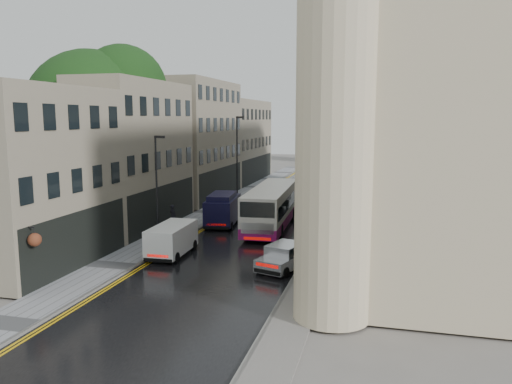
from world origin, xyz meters
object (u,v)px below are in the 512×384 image
at_px(cream_bus, 248,214).
at_px(white_lorry, 317,183).
at_px(tree_near, 92,137).
at_px(white_van, 148,245).
at_px(silver_hatchback, 260,260).
at_px(tree_far, 168,139).
at_px(lamp_post_near, 157,191).
at_px(pedestrian, 173,216).
at_px(lamp_post_far, 237,159).
at_px(navy_van, 206,212).

height_order(cream_bus, white_lorry, white_lorry).
xyz_separation_m(tree_near, white_van, (8.20, -7.58, -5.95)).
bearing_deg(silver_hatchback, tree_near, 169.01).
xyz_separation_m(tree_far, lamp_post_near, (6.77, -16.93, -2.56)).
bearing_deg(pedestrian, tree_near, 32.29).
bearing_deg(tree_far, lamp_post_near, -68.19).
bearing_deg(silver_hatchback, pedestrian, 152.25).
relative_size(white_lorry, lamp_post_far, 1.07).
height_order(pedestrian, lamp_post_near, lamp_post_near).
xyz_separation_m(cream_bus, silver_hatchback, (2.94, -8.14, -0.84)).
xyz_separation_m(white_lorry, navy_van, (-6.85, -11.21, -1.03)).
bearing_deg(lamp_post_far, cream_bus, -50.33).
distance_m(tree_far, navy_van, 15.18).
height_order(white_lorry, pedestrian, white_lorry).
relative_size(navy_van, lamp_post_near, 0.72).
distance_m(white_lorry, white_van, 21.33).
height_order(tree_near, navy_van, tree_near).
bearing_deg(navy_van, lamp_post_near, -113.31).
bearing_deg(silver_hatchback, white_lorry, 106.34).
distance_m(tree_far, pedestrian, 14.24).
bearing_deg(navy_van, silver_hatchback, -62.40).
height_order(white_lorry, lamp_post_near, lamp_post_near).
relative_size(white_lorry, white_van, 2.06).
bearing_deg(tree_far, navy_van, -54.93).
bearing_deg(lamp_post_far, tree_far, -146.68).
distance_m(cream_bus, silver_hatchback, 8.69).
bearing_deg(cream_bus, pedestrian, 167.95).
bearing_deg(white_lorry, navy_van, -110.29).
relative_size(cream_bus, white_lorry, 1.29).
bearing_deg(pedestrian, navy_van, -152.80).
distance_m(tree_far, lamp_post_far, 7.20).
relative_size(tree_near, lamp_post_far, 1.66).
xyz_separation_m(tree_far, lamp_post_far, (6.76, 1.55, -1.93)).
xyz_separation_m(lamp_post_near, lamp_post_far, (-0.02, 18.48, 0.63)).
bearing_deg(lamp_post_near, silver_hatchback, -12.72).
bearing_deg(lamp_post_far, navy_van, -63.21).
relative_size(tree_far, white_lorry, 1.40).
xyz_separation_m(silver_hatchback, lamp_post_far, (-8.02, 22.65, 3.55)).
relative_size(tree_far, cream_bus, 1.09).
distance_m(white_lorry, navy_van, 13.17).
bearing_deg(lamp_post_near, cream_bus, 52.89).
relative_size(tree_far, lamp_post_near, 1.76).
bearing_deg(pedestrian, white_van, 127.13).
height_order(silver_hatchback, pedestrian, pedestrian).
bearing_deg(white_lorry, white_van, -98.64).
distance_m(cream_bus, white_lorry, 12.85).
bearing_deg(silver_hatchback, cream_bus, 127.08).
relative_size(white_lorry, lamp_post_near, 1.26).
bearing_deg(navy_van, white_lorry, 51.26).
relative_size(cream_bus, silver_hatchback, 2.97).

